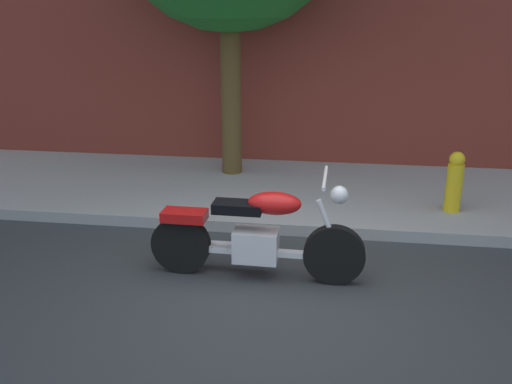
{
  "coord_description": "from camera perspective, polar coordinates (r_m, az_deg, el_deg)",
  "views": [
    {
      "loc": [
        0.46,
        -4.59,
        2.63
      ],
      "look_at": [
        -0.25,
        0.39,
        0.91
      ],
      "focal_mm": 39.04,
      "sensor_mm": 36.0,
      "label": 1
    }
  ],
  "objects": [
    {
      "name": "fire_hydrant",
      "position": [
        7.33,
        19.61,
        0.5
      ],
      "size": [
        0.2,
        0.2,
        0.91
      ],
      "color": "gold",
      "rests_on": "ground"
    },
    {
      "name": "ground_plane",
      "position": [
        5.31,
        2.15,
        -10.81
      ],
      "size": [
        60.0,
        60.0,
        0.0
      ],
      "primitive_type": "plane",
      "color": "#303335"
    },
    {
      "name": "sidewalk",
      "position": [
        7.91,
        4.39,
        -0.05
      ],
      "size": [
        25.94,
        2.81,
        0.14
      ],
      "primitive_type": "cube",
      "color": "#9A9A9A",
      "rests_on": "ground"
    },
    {
      "name": "motorcycle",
      "position": [
        5.49,
        -0.01,
        -4.48
      ],
      "size": [
        2.14,
        0.7,
        1.1
      ],
      "color": "black",
      "rests_on": "ground"
    }
  ]
}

